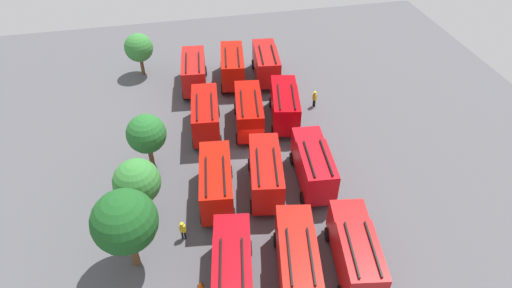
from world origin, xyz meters
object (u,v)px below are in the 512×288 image
fire_truck_5 (266,172)px  firefighter_0 (315,98)px  fire_truck_9 (216,181)px  fire_truck_11 (194,71)px  tree_0 (125,222)px  tree_1 (137,182)px  fire_truck_6 (249,111)px  tree_3 (139,48)px  firefighter_1 (294,140)px  fire_truck_2 (285,104)px  fire_truck_1 (313,164)px  fire_truck_8 (232,268)px  fire_truck_3 (266,63)px  fire_truck_4 (297,257)px  fire_truck_0 (355,250)px  fire_truck_7 (232,65)px  tree_2 (146,134)px  traffic_cone_0 (201,284)px  fire_truck_10 (205,114)px  firefighter_2 (183,230)px

fire_truck_5 → firefighter_0: fire_truck_5 is taller
fire_truck_9 → fire_truck_11: same height
tree_0 → tree_1: bearing=-8.1°
fire_truck_6 → tree_3: tree_3 is taller
fire_truck_6 → tree_1: size_ratio=1.34×
firefighter_1 → tree_0: size_ratio=0.23×
fire_truck_2 → fire_truck_9: same height
fire_truck_1 → fire_truck_8: bearing=141.2°
tree_1 → firefighter_1: bearing=-68.0°
fire_truck_3 → firefighter_1: size_ratio=4.64×
fire_truck_4 → fire_truck_11: same height
fire_truck_0 → tree_3: 33.70m
fire_truck_7 → tree_2: tree_2 is taller
fire_truck_6 → traffic_cone_0: 18.11m
fire_truck_0 → fire_truck_5: 9.74m
fire_truck_3 → fire_truck_9: (-17.75, 8.23, 0.00)m
fire_truck_4 → tree_2: (13.74, 9.50, 1.43)m
firefighter_0 → tree_2: size_ratio=0.34×
tree_3 → fire_truck_8: bearing=-169.3°
fire_truck_8 → fire_truck_11: 25.85m
fire_truck_1 → firefighter_1: 5.04m
fire_truck_6 → firefighter_1: 5.36m
fire_truck_10 → tree_1: (-9.73, 6.19, 1.59)m
fire_truck_11 → traffic_cone_0: bearing=-179.7°
fire_truck_4 → fire_truck_11: size_ratio=1.02×
fire_truck_0 → tree_1: size_ratio=1.35×
tree_2 → traffic_cone_0: 13.94m
fire_truck_3 → firefighter_0: fire_truck_3 is taller
fire_truck_3 → fire_truck_9: same height
firefighter_1 → fire_truck_3: bearing=158.3°
fire_truck_3 → traffic_cone_0: fire_truck_3 is taller
fire_truck_6 → firefighter_2: bearing=156.6°
firefighter_2 → tree_3: 25.65m
fire_truck_1 → fire_truck_8: size_ratio=0.99×
fire_truck_5 → fire_truck_3: bearing=-3.8°
fire_truck_9 → firefighter_0: (11.24, -12.02, -1.12)m
firefighter_0 → fire_truck_7: bearing=121.3°
fire_truck_0 → fire_truck_2: same height
fire_truck_1 → firefighter_1: fire_truck_1 is taller
fire_truck_0 → firefighter_0: size_ratio=4.11×
fire_truck_6 → fire_truck_8: bearing=173.2°
fire_truck_10 → firefighter_2: bearing=171.0°
fire_truck_5 → fire_truck_9: bearing=102.1°
fire_truck_6 → firefighter_2: 14.51m
fire_truck_9 → fire_truck_10: bearing=4.9°
fire_truck_4 → fire_truck_5: bearing=12.0°
fire_truck_3 → fire_truck_7: size_ratio=0.99×
fire_truck_3 → fire_truck_10: 11.64m
fire_truck_2 → fire_truck_7: (8.72, 3.80, 0.00)m
fire_truck_2 → fire_truck_11: size_ratio=1.02×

